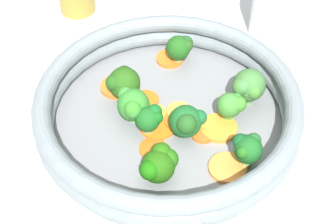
{
  "coord_description": "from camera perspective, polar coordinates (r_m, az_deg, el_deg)",
  "views": [
    {
      "loc": [
        0.33,
        0.37,
        0.55
      ],
      "look_at": [
        0.0,
        0.0,
        0.03
      ],
      "focal_mm": 60.0,
      "sensor_mm": 36.0,
      "label": 1
    }
  ],
  "objects": [
    {
      "name": "carrot_slice_10",
      "position": [
        0.81,
        0.18,
        5.44
      ],
      "size": [
        0.05,
        0.05,
        0.01
      ],
      "primitive_type": "cylinder",
      "rotation": [
        0.0,
        0.0,
        2.04
      ],
      "color": "orange",
      "rests_on": "skillet"
    },
    {
      "name": "carrot_slice_3",
      "position": [
        0.68,
        6.12,
        -5.63
      ],
      "size": [
        0.06,
        0.06,
        0.01
      ],
      "primitive_type": "cylinder",
      "rotation": [
        0.0,
        0.0,
        5.68
      ],
      "color": "orange",
      "rests_on": "skillet"
    },
    {
      "name": "carrot_slice_4",
      "position": [
        0.72,
        -1.02,
        -1.43
      ],
      "size": [
        0.06,
        0.06,
        0.0
      ],
      "primitive_type": "cylinder",
      "rotation": [
        0.0,
        0.0,
        1.93
      ],
      "color": "orange",
      "rests_on": "skillet"
    },
    {
      "name": "skillet_rim_wall",
      "position": [
        0.71,
        0.0,
        0.49
      ],
      "size": [
        0.34,
        0.34,
        0.05
      ],
      "color": "gray",
      "rests_on": "skillet"
    },
    {
      "name": "carrot_slice_7",
      "position": [
        0.71,
        5.18,
        -1.63
      ],
      "size": [
        0.06,
        0.06,
        0.01
      ],
      "primitive_type": "cylinder",
      "rotation": [
        0.0,
        0.0,
        1.93
      ],
      "color": "orange",
      "rests_on": "skillet"
    },
    {
      "name": "broccoli_floret_6",
      "position": [
        0.73,
        8.13,
        2.61
      ],
      "size": [
        0.05,
        0.05,
        0.05
      ],
      "color": "#6D9F58",
      "rests_on": "skillet"
    },
    {
      "name": "carrot_slice_9",
      "position": [
        0.69,
        -1.53,
        -3.73
      ],
      "size": [
        0.04,
        0.04,
        0.0
      ],
      "primitive_type": "cylinder",
      "rotation": [
        0.0,
        0.0,
        1.24
      ],
      "color": "#D95F18",
      "rests_on": "skillet"
    },
    {
      "name": "broccoli_floret_3",
      "position": [
        0.73,
        -4.57,
        3.02
      ],
      "size": [
        0.05,
        0.04,
        0.05
      ],
      "color": "#678950",
      "rests_on": "skillet"
    },
    {
      "name": "broccoli_floret_8",
      "position": [
        0.69,
        2.07,
        -0.88
      ],
      "size": [
        0.05,
        0.04,
        0.05
      ],
      "color": "#8CA75D",
      "rests_on": "skillet"
    },
    {
      "name": "carrot_slice_8",
      "position": [
        0.77,
        -5.21,
        2.57
      ],
      "size": [
        0.05,
        0.05,
        0.01
      ],
      "primitive_type": "cylinder",
      "rotation": [
        0.0,
        0.0,
        3.33
      ],
      "color": "orange",
      "rests_on": "skillet"
    },
    {
      "name": "broccoli_floret_7",
      "position": [
        0.69,
        -1.85,
        -0.64
      ],
      "size": [
        0.04,
        0.03,
        0.04
      ],
      "color": "#7F9B5E",
      "rests_on": "skillet"
    },
    {
      "name": "broccoli_floret_5",
      "position": [
        0.66,
        8.08,
        -3.69
      ],
      "size": [
        0.04,
        0.04,
        0.05
      ],
      "color": "#8EAA68",
      "rests_on": "skillet"
    },
    {
      "name": "carrot_slice_5",
      "position": [
        0.71,
        3.58,
        -2.19
      ],
      "size": [
        0.03,
        0.03,
        0.01
      ],
      "primitive_type": "cylinder",
      "rotation": [
        0.0,
        0.0,
        0.06
      ],
      "color": "orange",
      "rests_on": "skillet"
    },
    {
      "name": "carrot_slice_0",
      "position": [
        0.75,
        -2.21,
        1.26
      ],
      "size": [
        0.04,
        0.04,
        0.0
      ],
      "primitive_type": "cylinder",
      "rotation": [
        0.0,
        0.0,
        3.0
      ],
      "color": "orange",
      "rests_on": "skillet"
    },
    {
      "name": "skillet",
      "position": [
        0.73,
        0.0,
        -1.25
      ],
      "size": [
        0.31,
        0.31,
        0.02
      ],
      "primitive_type": "cylinder",
      "color": "gray",
      "rests_on": "ground_plane"
    },
    {
      "name": "skillet_rivet_right",
      "position": [
        0.64,
        6.42,
        -9.33
      ],
      "size": [
        0.01,
        0.01,
        0.01
      ],
      "primitive_type": "sphere",
      "color": "gray",
      "rests_on": "skillet"
    },
    {
      "name": "carrot_slice_6",
      "position": [
        0.73,
        -1.29,
        -0.11
      ],
      "size": [
        0.04,
        0.04,
        0.0
      ],
      "primitive_type": "cylinder",
      "rotation": [
        0.0,
        0.0,
        2.1
      ],
      "color": "gold",
      "rests_on": "skillet"
    },
    {
      "name": "broccoli_floret_2",
      "position": [
        0.65,
        -0.93,
        -5.32
      ],
      "size": [
        0.05,
        0.04,
        0.04
      ],
      "color": "#779E5F",
      "rests_on": "skillet"
    },
    {
      "name": "salt_shaker",
      "position": [
        0.86,
        9.6,
        10.67
      ],
      "size": [
        0.03,
        0.03,
        0.11
      ],
      "color": "white",
      "rests_on": "ground_plane"
    },
    {
      "name": "skillet_rivet_left",
      "position": [
        0.63,
        -1.9,
        -10.6
      ],
      "size": [
        0.01,
        0.01,
        0.01
      ],
      "primitive_type": "sphere",
      "color": "gray",
      "rests_on": "skillet"
    },
    {
      "name": "broccoli_floret_0",
      "position": [
        0.71,
        -3.61,
        0.71
      ],
      "size": [
        0.04,
        0.05,
        0.05
      ],
      "color": "#7BB662",
      "rests_on": "skillet"
    },
    {
      "name": "carrot_slice_1",
      "position": [
        0.73,
        1.22,
        -0.03
      ],
      "size": [
        0.05,
        0.05,
        0.01
      ],
      "primitive_type": "cylinder",
      "rotation": [
        0.0,
        0.0,
        3.78
      ],
      "color": "#F89D38",
      "rests_on": "skillet"
    },
    {
      "name": "carrot_slice_2",
      "position": [
        0.72,
        1.17,
        -0.91
      ],
      "size": [
        0.06,
        0.06,
        0.01
      ],
      "primitive_type": "cylinder",
      "rotation": [
        0.0,
        0.0,
        0.57
      ],
      "color": "orange",
      "rests_on": "skillet"
    },
    {
      "name": "broccoli_floret_1",
      "position": [
        0.71,
        6.55,
        0.71
      ],
      "size": [
        0.04,
        0.04,
        0.04
      ],
      "color": "#5E9744",
      "rests_on": "skillet"
    },
    {
      "name": "ground_plane",
      "position": [
        0.74,
        0.0,
        -1.68
      ],
      "size": [
        4.0,
        4.0,
        0.0
      ],
      "primitive_type": "plane",
      "color": "#BCBEBE"
    },
    {
      "name": "broccoli_floret_4",
      "position": [
        0.79,
        1.25,
        6.6
      ],
      "size": [
        0.04,
        0.03,
        0.04
      ],
      "color": "#7FAA63",
      "rests_on": "skillet"
    }
  ]
}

